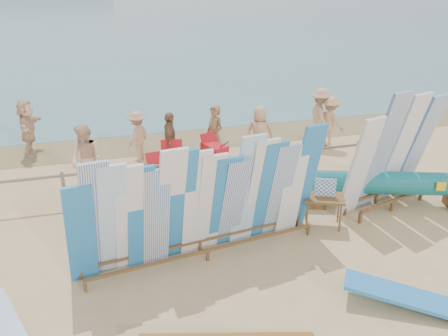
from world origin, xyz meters
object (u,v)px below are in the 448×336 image
object	(u,v)px
beachgoer_9	(320,117)
beachgoer_11	(28,127)
flat_board_d	(424,311)
stroller	(214,158)
beachgoer_7	(215,135)
beach_chair_left	(159,176)
beachgoer_2	(86,160)
beach_chair_right	(172,165)
beachgoer_4	(170,141)
vendor_table	(323,210)
outrigger_canoe	(388,184)
side_surfboard_rack	(391,155)
main_surfboard_rack	(203,205)
beachgoer_extra_0	(330,122)
beachgoer_3	(137,136)
beachgoer_6	(260,134)

from	to	relation	value
beachgoer_9	beachgoer_11	world-z (taller)	beachgoer_9
flat_board_d	stroller	distance (m)	7.09
beachgoer_7	beach_chair_left	bearing A→B (deg)	-82.75
beachgoer_2	beach_chair_right	bearing A→B (deg)	62.54
flat_board_d	beachgoer_4	size ratio (longest dim) A/B	1.63
vendor_table	flat_board_d	world-z (taller)	vendor_table
beachgoer_4	beachgoer_2	world-z (taller)	beachgoer_2
flat_board_d	beachgoer_11	world-z (taller)	beachgoer_11
outrigger_canoe	flat_board_d	distance (m)	4.01
outrigger_canoe	stroller	world-z (taller)	stroller
beach_chair_left	beachgoer_9	world-z (taller)	beachgoer_9
side_surfboard_rack	beachgoer_4	bearing A→B (deg)	122.12
beachgoer_4	beachgoer_7	size ratio (longest dim) A/B	0.93
main_surfboard_rack	side_surfboard_rack	world-z (taller)	side_surfboard_rack
beachgoer_2	beachgoer_extra_0	bearing A→B (deg)	58.76
beach_chair_right	beachgoer_7	size ratio (longest dim) A/B	0.54
main_surfboard_rack	vendor_table	xyz separation A→B (m)	(2.86, 0.45, -0.76)
side_surfboard_rack	beachgoer_extra_0	xyz separation A→B (m)	(0.74, 4.32, -0.51)
side_surfboard_rack	beachgoer_9	xyz separation A→B (m)	(0.53, 4.59, -0.40)
beach_chair_left	beachgoer_4	bearing A→B (deg)	58.33
flat_board_d	beach_chair_right	world-z (taller)	beach_chair_right
beach_chair_left	beachgoer_11	distance (m)	4.96
flat_board_d	stroller	size ratio (longest dim) A/B	2.47
beach_chair_left	beachgoer_11	size ratio (longest dim) A/B	0.50
side_surfboard_rack	beachgoer_3	xyz separation A→B (m)	(-5.37, 4.82, -0.59)
beachgoer_6	beachgoer_extra_0	bearing A→B (deg)	-141.90
beachgoer_11	beachgoer_4	bearing A→B (deg)	-111.38
side_surfboard_rack	stroller	distance (m)	4.81
beach_chair_right	beachgoer_11	size ratio (longest dim) A/B	0.54
beachgoer_9	beachgoer_6	size ratio (longest dim) A/B	1.11
vendor_table	beach_chair_right	world-z (taller)	vendor_table
beachgoer_2	beachgoer_7	bearing A→B (deg)	64.61
side_surfboard_rack	beachgoer_2	size ratio (longest dim) A/B	1.63
flat_board_d	beachgoer_2	size ratio (longest dim) A/B	1.47
main_surfboard_rack	flat_board_d	world-z (taller)	main_surfboard_rack
vendor_table	beachgoer_3	world-z (taller)	beachgoer_3
outrigger_canoe	beachgoer_4	world-z (taller)	beachgoer_4
beachgoer_7	beachgoer_2	world-z (taller)	beachgoer_2
beachgoer_7	beachgoer_11	bearing A→B (deg)	-137.81
main_surfboard_rack	beachgoer_3	size ratio (longest dim) A/B	3.38
beachgoer_3	beachgoer_7	xyz separation A→B (m)	(2.16, -0.88, 0.12)
vendor_table	beachgoer_4	world-z (taller)	beachgoer_4
flat_board_d	beachgoer_4	bearing A→B (deg)	55.63
main_surfboard_rack	flat_board_d	bearing A→B (deg)	-49.15
beachgoer_9	beachgoer_2	xyz separation A→B (m)	(-7.41, -1.77, -0.03)
outrigger_canoe	beachgoer_extra_0	size ratio (longest dim) A/B	3.66
vendor_table	beach_chair_left	xyz separation A→B (m)	(-3.19, 3.22, -0.13)
beachgoer_11	side_surfboard_rack	bearing A→B (deg)	-117.82
beach_chair_left	beachgoer_7	bearing A→B (deg)	24.51
beachgoer_extra_0	beachgoer_3	xyz separation A→B (m)	(-6.12, 0.50, -0.07)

